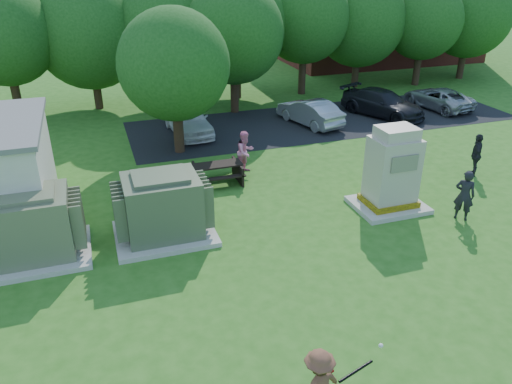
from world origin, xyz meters
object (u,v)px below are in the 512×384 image
object	(u,v)px
car_white	(188,119)
car_silver_a	(310,112)
car_dark	(383,103)
person_by_generator	(464,195)
person_walking_right	(476,155)
person_at_picnic	(245,152)
transformer_right	(163,208)
picnic_table	(218,171)
generator_cabinet	(392,174)
car_silver_b	(438,98)
transformer_left	(31,228)

from	to	relation	value
car_white	car_silver_a	size ratio (longest dim) A/B	1.07
car_white	car_dark	size ratio (longest dim) A/B	0.90
person_by_generator	person_walking_right	world-z (taller)	person_by_generator
person_by_generator	person_at_picnic	bearing A→B (deg)	-2.16
transformer_right	car_dark	distance (m)	15.75
picnic_table	person_at_picnic	size ratio (longest dim) A/B	1.08
generator_cabinet	picnic_table	xyz separation A→B (m)	(-5.03, 3.79, -0.77)
person_walking_right	car_silver_b	size ratio (longest dim) A/B	0.41
person_by_generator	car_silver_a	distance (m)	10.74
person_walking_right	car_dark	bearing A→B (deg)	-146.58
person_by_generator	person_at_picnic	size ratio (longest dim) A/B	1.01
car_white	car_silver_b	xyz separation A→B (m)	(14.07, -0.20, -0.14)
person_at_picnic	car_silver_b	world-z (taller)	person_at_picnic
car_silver_a	person_at_picnic	bearing A→B (deg)	28.79
picnic_table	person_walking_right	xyz separation A→B (m)	(9.69, -2.46, 0.36)
transformer_left	generator_cabinet	xyz separation A→B (m)	(11.27, -0.54, 0.29)
car_dark	transformer_left	bearing A→B (deg)	-176.33
transformer_left	car_silver_a	distance (m)	15.22
car_silver_a	transformer_left	bearing A→B (deg)	19.56
transformer_right	car_dark	bearing A→B (deg)	34.08
generator_cabinet	car_white	bearing A→B (deg)	116.56
car_silver_a	picnic_table	bearing A→B (deg)	25.84
transformer_right	car_white	bearing A→B (deg)	73.93
person_at_picnic	car_silver_b	xyz separation A→B (m)	(12.89, 5.14, -0.28)
picnic_table	transformer_left	bearing A→B (deg)	-152.49
generator_cabinet	car_dark	size ratio (longest dim) A/B	0.62
transformer_left	picnic_table	distance (m)	7.05
transformer_left	picnic_table	world-z (taller)	transformer_left
generator_cabinet	car_silver_b	distance (m)	13.30
generator_cabinet	person_walking_right	distance (m)	4.86
transformer_left	car_white	bearing A→B (deg)	55.49
person_at_picnic	transformer_right	bearing A→B (deg)	-161.66
person_walking_right	car_dark	distance (m)	8.08
car_white	picnic_table	bearing A→B (deg)	-94.72
transformer_right	person_by_generator	bearing A→B (deg)	-12.08
transformer_left	car_white	size ratio (longest dim) A/B	0.72
transformer_right	generator_cabinet	xyz separation A→B (m)	(7.57, -0.54, 0.29)
transformer_left	car_dark	xyz separation A→B (m)	(16.74, 8.83, -0.30)
person_at_picnic	person_walking_right	distance (m)	8.95
car_dark	car_silver_b	size ratio (longest dim) A/B	1.13
picnic_table	transformer_right	bearing A→B (deg)	-128.01
picnic_table	car_silver_b	size ratio (longest dim) A/B	0.45
generator_cabinet	person_at_picnic	size ratio (longest dim) A/B	1.69
generator_cabinet	person_by_generator	xyz separation A→B (m)	(1.82, -1.47, -0.40)
person_by_generator	car_dark	bearing A→B (deg)	-63.80
car_white	car_silver_b	distance (m)	14.07
generator_cabinet	car_silver_b	bearing A→B (deg)	46.31
person_at_picnic	car_silver_a	distance (m)	6.87
person_by_generator	person_at_picnic	xyz separation A→B (m)	(-5.54, 5.94, -0.01)
generator_cabinet	person_walking_right	xyz separation A→B (m)	(4.66, 1.33, -0.41)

